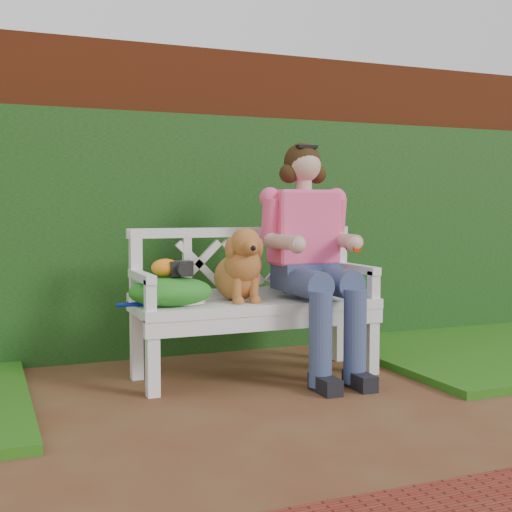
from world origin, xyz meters
name	(u,v)px	position (x,y,z in m)	size (l,w,h in m)	color
ground	(273,419)	(0.00, 0.00, 0.00)	(60.00, 60.00, 0.00)	#5A2B18
brick_wall	(172,200)	(0.00, 1.90, 1.10)	(10.00, 0.30, 2.20)	maroon
ivy_hedge	(180,235)	(0.00, 1.68, 0.85)	(10.00, 0.18, 1.70)	#2A521C
garden_bench	(256,338)	(0.24, 0.83, 0.24)	(1.58, 0.60, 0.48)	white
seated_woman	(307,258)	(0.58, 0.81, 0.73)	(0.62, 0.82, 1.46)	#CD4E6D
dog	(239,264)	(0.13, 0.82, 0.71)	(0.30, 0.41, 0.45)	#A78139
tennis_racket	(176,302)	(-0.27, 0.81, 0.49)	(0.54, 0.23, 0.03)	white
green_bag	(171,291)	(-0.31, 0.80, 0.56)	(0.49, 0.38, 0.17)	#1F791F
camera_item	(180,268)	(-0.25, 0.80, 0.69)	(0.13, 0.10, 0.09)	black
baseball_glove	(165,267)	(-0.33, 0.82, 0.70)	(0.16, 0.12, 0.10)	orange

